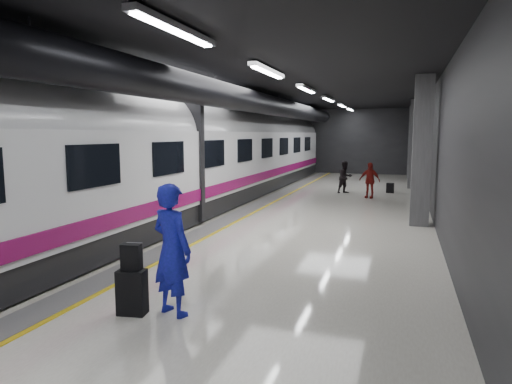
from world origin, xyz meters
The scene contains 9 objects.
ground centered at (0.00, 0.00, 0.00)m, with size 40.00×40.00×0.00m, color silver.
platform_hall centered at (-0.29, 0.96, 3.54)m, with size 10.02×40.02×4.51m.
train centered at (-3.25, 0.00, 2.07)m, with size 3.05×38.00×4.05m.
traveler_main centered at (0.72, -6.54, 1.02)m, with size 0.74×0.49×2.04m, color #1D1BCE.
suitcase_main centered at (0.12, -6.74, 0.35)m, with size 0.43×0.27×0.70m, color black.
shoulder_bag centered at (0.11, -6.71, 0.90)m, with size 0.30×0.16×0.40m, color black.
traveler_far_a centered at (1.46, 8.96, 0.76)m, with size 0.74×0.58×1.52m, color black.
traveler_far_b centered at (2.67, 7.66, 0.77)m, with size 0.91×0.38×1.55m, color maroon.
suitcase_far centered at (3.49, 9.72, 0.24)m, with size 0.32×0.21×0.47m, color black.
Camera 1 is at (4.03, -12.60, 2.78)m, focal length 32.00 mm.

